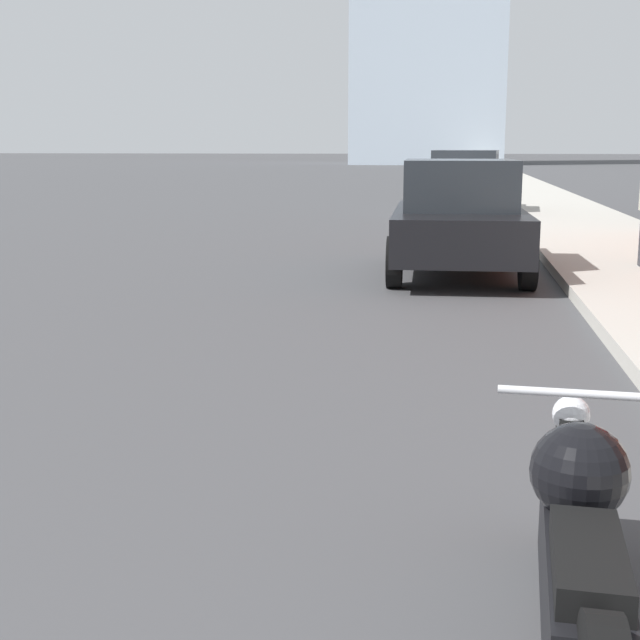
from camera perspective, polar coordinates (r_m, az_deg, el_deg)
name	(u,v)px	position (r m, az deg, el deg)	size (l,w,h in m)	color
sidewalk	(520,187)	(38.96, 12.67, 8.30)	(2.81, 240.00, 0.15)	#B2ADA3
motorcycle	(579,558)	(3.29, 16.27, -14.42)	(0.62, 2.40, 0.83)	black
parked_car_black	(459,218)	(12.66, 8.89, 6.45)	(1.96, 3.91, 1.62)	black
parked_car_white	(465,183)	(23.74, 9.28, 8.62)	(2.25, 4.62, 1.69)	silver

